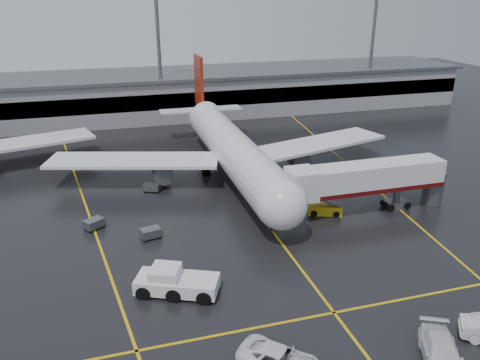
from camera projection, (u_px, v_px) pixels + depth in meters
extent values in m
plane|color=black|center=(251.00, 203.00, 57.42)|extent=(220.00, 220.00, 0.00)
cube|color=gold|center=(251.00, 203.00, 57.42)|extent=(0.25, 90.00, 0.02)
cube|color=gold|center=(334.00, 313.00, 37.79)|extent=(60.00, 0.25, 0.02)
cube|color=gold|center=(80.00, 190.00, 61.15)|extent=(9.99, 69.35, 0.02)
cube|color=gold|center=(346.00, 163.00, 71.01)|extent=(7.57, 69.64, 0.02)
cube|color=gray|center=(182.00, 94.00, 98.77)|extent=(120.00, 18.00, 8.00)
cube|color=black|center=(190.00, 100.00, 90.74)|extent=(120.00, 0.40, 3.00)
cube|color=#595B60|center=(181.00, 73.00, 97.18)|extent=(122.00, 19.00, 0.60)
cylinder|color=#595B60|center=(159.00, 57.00, 88.98)|extent=(0.70, 0.70, 25.00)
cylinder|color=#595B60|center=(372.00, 49.00, 100.67)|extent=(0.70, 0.70, 25.00)
cylinder|color=silver|center=(233.00, 150.00, 63.01)|extent=(5.20, 36.00, 5.20)
sphere|color=silver|center=(282.00, 205.00, 46.95)|extent=(5.20, 5.20, 5.20)
cone|color=silver|center=(201.00, 111.00, 81.52)|extent=(4.94, 8.00, 4.94)
cube|color=maroon|center=(199.00, 81.00, 80.61)|extent=(0.50, 5.50, 8.50)
cube|color=silver|center=(201.00, 110.00, 81.45)|extent=(14.00, 3.00, 0.25)
cube|color=silver|center=(133.00, 160.00, 61.71)|extent=(22.80, 11.83, 0.40)
cube|color=silver|center=(316.00, 144.00, 68.46)|extent=(22.80, 11.83, 0.40)
cylinder|color=#595B60|center=(162.00, 170.00, 62.25)|extent=(2.60, 4.50, 2.60)
cylinder|color=#595B60|center=(296.00, 157.00, 67.18)|extent=(2.60, 4.50, 2.60)
cylinder|color=#595B60|center=(271.00, 221.00, 50.81)|extent=(0.56, 0.56, 2.00)
cylinder|color=#595B60|center=(206.00, 168.00, 66.04)|extent=(0.56, 0.56, 2.00)
cylinder|color=#595B60|center=(250.00, 164.00, 67.70)|extent=(0.56, 0.56, 2.00)
cylinder|color=black|center=(271.00, 225.00, 51.01)|extent=(0.40, 1.10, 1.10)
cylinder|color=black|center=(206.00, 171.00, 66.20)|extent=(1.00, 1.40, 1.40)
cylinder|color=black|center=(249.00, 166.00, 67.86)|extent=(1.00, 1.40, 1.40)
cube|color=silver|center=(14.00, 144.00, 68.26)|extent=(22.80, 11.83, 0.40)
cube|color=silver|center=(369.00, 176.00, 53.56)|extent=(18.00, 3.20, 3.00)
cube|color=#4A0808|center=(367.00, 187.00, 54.04)|extent=(18.00, 3.30, 0.50)
cube|color=silver|center=(302.00, 184.00, 51.43)|extent=(3.00, 3.40, 3.30)
cylinder|color=#595B60|center=(396.00, 196.00, 55.67)|extent=(0.80, 0.80, 3.00)
cube|color=#595B60|center=(395.00, 204.00, 56.06)|extent=(2.60, 1.60, 0.90)
cylinder|color=#595B60|center=(433.00, 188.00, 56.78)|extent=(2.40, 2.40, 4.00)
cylinder|color=black|center=(387.00, 205.00, 55.77)|extent=(0.90, 1.80, 0.90)
cylinder|color=black|center=(403.00, 203.00, 56.34)|extent=(0.90, 1.80, 0.90)
cube|color=silver|center=(177.00, 284.00, 40.01)|extent=(7.44, 5.34, 1.19)
cube|color=silver|center=(165.00, 273.00, 39.77)|extent=(3.13, 3.13, 0.99)
cube|color=black|center=(165.00, 273.00, 39.77)|extent=(2.82, 2.82, 0.89)
cylinder|color=black|center=(148.00, 285.00, 40.46)|extent=(2.38, 3.23, 1.28)
cylinder|color=black|center=(177.00, 287.00, 40.14)|extent=(2.38, 3.23, 1.28)
cylinder|color=black|center=(207.00, 289.00, 39.82)|extent=(2.38, 3.23, 1.28)
cube|color=gold|center=(325.00, 209.00, 54.48)|extent=(4.10, 2.90, 1.16)
cube|color=#595B60|center=(326.00, 200.00, 54.07)|extent=(3.73, 2.26, 1.32)
cylinder|color=black|center=(314.00, 211.00, 54.70)|extent=(1.36, 1.93, 0.74)
cylinder|color=black|center=(336.00, 212.00, 54.45)|extent=(1.36, 1.93, 0.74)
imported|color=white|center=(281.00, 360.00, 31.77)|extent=(6.07, 6.10, 1.64)
imported|color=silver|center=(442.00, 354.00, 32.25)|extent=(4.77, 6.43, 1.73)
cube|color=#595B60|center=(151.00, 232.00, 49.02)|extent=(2.24, 1.72, 0.90)
cylinder|color=black|center=(145.00, 240.00, 48.43)|extent=(0.40, 0.20, 0.40)
cylinder|color=black|center=(160.00, 237.00, 49.16)|extent=(0.40, 0.20, 0.40)
cylinder|color=black|center=(142.00, 236.00, 49.24)|extent=(0.40, 0.20, 0.40)
cylinder|color=black|center=(157.00, 233.00, 49.97)|extent=(0.40, 0.20, 0.40)
cube|color=#595B60|center=(94.00, 223.00, 51.00)|extent=(2.38, 2.21, 0.90)
cylinder|color=black|center=(91.00, 231.00, 50.31)|extent=(0.40, 0.20, 0.40)
cylinder|color=black|center=(103.00, 226.00, 51.47)|extent=(0.40, 0.20, 0.40)
cylinder|color=black|center=(85.00, 228.00, 50.89)|extent=(0.40, 0.20, 0.40)
cylinder|color=black|center=(98.00, 223.00, 52.05)|extent=(0.40, 0.20, 0.40)
cube|color=#595B60|center=(152.00, 187.00, 60.58)|extent=(2.37, 2.04, 0.90)
cylinder|color=black|center=(145.00, 191.00, 60.42)|extent=(0.40, 0.20, 0.40)
cylinder|color=black|center=(157.00, 192.00, 60.17)|extent=(0.40, 0.20, 0.40)
cylinder|color=black|center=(148.00, 188.00, 61.34)|extent=(0.40, 0.20, 0.40)
cylinder|color=black|center=(159.00, 189.00, 61.09)|extent=(0.40, 0.20, 0.40)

